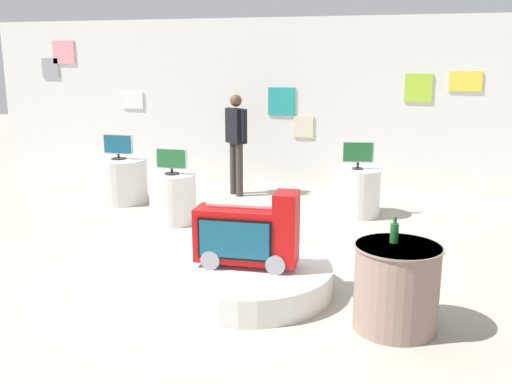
{
  "coord_description": "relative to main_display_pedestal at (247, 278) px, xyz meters",
  "views": [
    {
      "loc": [
        1.9,
        -5.43,
        2.27
      ],
      "look_at": [
        0.26,
        0.49,
        0.85
      ],
      "focal_mm": 40.39,
      "sensor_mm": 36.0,
      "label": 1
    }
  ],
  "objects": [
    {
      "name": "novelty_firetruck_tv",
      "position": [
        0.02,
        -0.01,
        0.45
      ],
      "size": [
        1.02,
        0.43,
        0.77
      ],
      "color": "gray",
      "rests_on": "main_display_pedestal"
    },
    {
      "name": "main_display_pedestal",
      "position": [
        0.0,
        0.0,
        0.0
      ],
      "size": [
        1.71,
        1.71,
        0.27
      ],
      "primitive_type": "cylinder",
      "color": "silver",
      "rests_on": "ground"
    },
    {
      "name": "back_wall_display",
      "position": [
        -0.36,
        5.01,
        1.36
      ],
      "size": [
        12.47,
        0.13,
        2.98
      ],
      "color": "silver",
      "rests_on": "ground"
    },
    {
      "name": "side_table_round",
      "position": [
        1.46,
        -0.43,
        0.25
      ],
      "size": [
        0.74,
        0.74,
        0.75
      ],
      "color": "gray",
      "rests_on": "ground"
    },
    {
      "name": "bottle_on_side_table",
      "position": [
        1.42,
        -0.36,
        0.71
      ],
      "size": [
        0.07,
        0.07,
        0.23
      ],
      "color": "#195926",
      "rests_on": "side_table_round"
    },
    {
      "name": "ground_plane",
      "position": [
        -0.37,
        0.26,
        -0.13
      ],
      "size": [
        30.0,
        30.0,
        0.0
      ],
      "primitive_type": "plane",
      "color": "#A8A091"
    },
    {
      "name": "tv_on_center_rear",
      "position": [
        -3.03,
        3.02,
        0.78
      ],
      "size": [
        0.51,
        0.24,
        0.4
      ],
      "color": "black",
      "rests_on": "display_pedestal_center_rear"
    },
    {
      "name": "display_pedestal_center_rear",
      "position": [
        -3.03,
        3.02,
        0.22
      ],
      "size": [
        0.88,
        0.88,
        0.7
      ],
      "primitive_type": "cylinder",
      "color": "silver",
      "rests_on": "ground"
    },
    {
      "name": "shopper_browsing_near_truck",
      "position": [
        -1.35,
        3.96,
        0.86
      ],
      "size": [
        0.44,
        0.4,
        1.7
      ],
      "color": "#38332D",
      "rests_on": "ground"
    },
    {
      "name": "display_pedestal_right_rear",
      "position": [
        0.76,
        3.18,
        0.22
      ],
      "size": [
        0.68,
        0.68,
        0.7
      ],
      "primitive_type": "cylinder",
      "color": "silver",
      "rests_on": "ground"
    },
    {
      "name": "tv_on_left_rear",
      "position": [
        -1.71,
        2.1,
        0.76
      ],
      "size": [
        0.45,
        0.21,
        0.37
      ],
      "color": "black",
      "rests_on": "display_pedestal_left_rear"
    },
    {
      "name": "tv_on_right_rear",
      "position": [
        0.76,
        3.17,
        0.8
      ],
      "size": [
        0.45,
        0.16,
        0.41
      ],
      "color": "black",
      "rests_on": "display_pedestal_right_rear"
    },
    {
      "name": "display_pedestal_left_rear",
      "position": [
        -1.71,
        2.1,
        0.22
      ],
      "size": [
        0.65,
        0.65,
        0.7
      ],
      "primitive_type": "cylinder",
      "color": "silver",
      "rests_on": "ground"
    }
  ]
}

